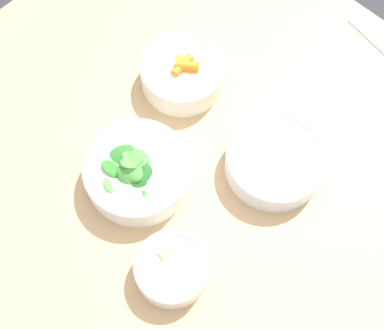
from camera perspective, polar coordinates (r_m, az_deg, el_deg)
name	(u,v)px	position (r m, az deg, el deg)	size (l,w,h in m)	color
ground_plane	(205,272)	(1.71, 1.44, -11.37)	(10.00, 10.00, 0.00)	#2D2D33
dining_table	(213,197)	(1.07, 2.26, -3.47)	(1.17, 1.00, 0.78)	tan
bowl_carrots	(182,73)	(1.04, -1.03, 9.73)	(0.16, 0.16, 0.07)	silver
bowl_greens	(137,171)	(0.94, -5.90, -0.75)	(0.19, 0.19, 0.09)	white
bowl_beans_hotdog	(275,162)	(0.96, 8.81, 0.31)	(0.18, 0.18, 0.05)	silver
bowl_cookies	(172,269)	(0.89, -2.17, -11.04)	(0.12, 0.12, 0.05)	silver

